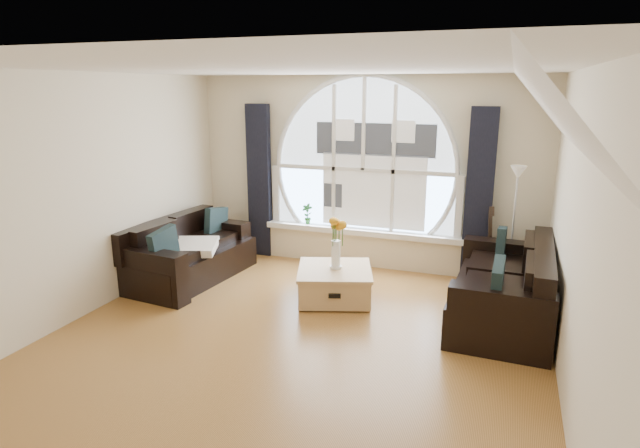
{
  "coord_description": "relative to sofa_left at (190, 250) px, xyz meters",
  "views": [
    {
      "loc": [
        1.93,
        -4.45,
        2.54
      ],
      "look_at": [
        0.0,
        0.9,
        1.05
      ],
      "focal_mm": 29.54,
      "sensor_mm": 36.0,
      "label": 1
    }
  ],
  "objects": [
    {
      "name": "sofa_left",
      "position": [
        0.0,
        0.0,
        0.0
      ],
      "size": [
        1.11,
        1.93,
        0.82
      ],
      "primitive_type": "cube",
      "rotation": [
        0.0,
        0.0,
        -0.11
      ],
      "color": "black",
      "rests_on": "ground"
    },
    {
      "name": "wall_right",
      "position": [
        4.52,
        -1.32,
        0.95
      ],
      "size": [
        0.01,
        5.5,
        2.7
      ],
      "primitive_type": "cube",
      "color": "beige",
      "rests_on": "ground"
    },
    {
      "name": "throw_blanket",
      "position": [
        0.15,
        -0.11,
        0.1
      ],
      "size": [
        0.71,
        0.71,
        0.1
      ],
      "primitive_type": "cube",
      "rotation": [
        0.0,
        0.0,
        0.35
      ],
      "color": "silver",
      "rests_on": "sofa_left"
    },
    {
      "name": "window_frame",
      "position": [
        2.02,
        1.37,
        1.23
      ],
      "size": [
        2.76,
        0.08,
        2.15
      ],
      "primitive_type": "cube",
      "color": "white",
      "rests_on": "wall_back"
    },
    {
      "name": "wall_left",
      "position": [
        -0.48,
        -1.32,
        0.95
      ],
      "size": [
        0.01,
        5.5,
        2.7
      ],
      "primitive_type": "cube",
      "color": "beige",
      "rests_on": "ground"
    },
    {
      "name": "curtain_left",
      "position": [
        0.42,
        1.31,
        0.75
      ],
      "size": [
        0.35,
        0.12,
        2.3
      ],
      "primitive_type": "cube",
      "color": "black",
      "rests_on": "ground"
    },
    {
      "name": "coffee_chest",
      "position": [
        2.06,
        -0.02,
        -0.18
      ],
      "size": [
        1.12,
        1.12,
        0.43
      ],
      "primitive_type": "cube",
      "rotation": [
        0.0,
        0.0,
        0.32
      ],
      "color": "tan",
      "rests_on": "ground"
    },
    {
      "name": "wall_front",
      "position": [
        2.02,
        -4.07,
        0.95
      ],
      "size": [
        5.0,
        0.01,
        2.7
      ],
      "primitive_type": "cube",
      "color": "beige",
      "rests_on": "ground"
    },
    {
      "name": "arched_window",
      "position": [
        2.02,
        1.4,
        1.23
      ],
      "size": [
        2.6,
        0.06,
        2.15
      ],
      "primitive_type": "cube",
      "color": "silver",
      "rests_on": "wall_back"
    },
    {
      "name": "potted_plant",
      "position": [
        1.18,
        1.33,
        0.3
      ],
      "size": [
        0.17,
        0.13,
        0.31
      ],
      "primitive_type": "imported",
      "rotation": [
        0.0,
        0.0,
        -0.12
      ],
      "color": "#1E6023",
      "rests_on": "window_sill"
    },
    {
      "name": "ground",
      "position": [
        2.02,
        -1.32,
        -0.4
      ],
      "size": [
        5.0,
        5.5,
        0.01
      ],
      "primitive_type": "cube",
      "color": "brown",
      "rests_on": "ground"
    },
    {
      "name": "vase_flowers",
      "position": [
        2.06,
        0.01,
        0.38
      ],
      "size": [
        0.24,
        0.24,
        0.7
      ],
      "primitive_type": "cube",
      "color": "white",
      "rests_on": "coffee_chest"
    },
    {
      "name": "window_sill",
      "position": [
        2.02,
        1.33,
        0.11
      ],
      "size": [
        2.9,
        0.22,
        0.08
      ],
      "primitive_type": "cube",
      "color": "white",
      "rests_on": "wall_back"
    },
    {
      "name": "curtain_right",
      "position": [
        3.62,
        1.31,
        0.75
      ],
      "size": [
        0.35,
        0.12,
        2.3
      ],
      "primitive_type": "cube",
      "color": "black",
      "rests_on": "ground"
    },
    {
      "name": "neighbor_house",
      "position": [
        2.17,
        1.38,
        1.1
      ],
      "size": [
        1.7,
        0.02,
        1.5
      ],
      "primitive_type": "cube",
      "color": "silver",
      "rests_on": "wall_back"
    },
    {
      "name": "floor_lamp",
      "position": [
        4.07,
        1.08,
        0.4
      ],
      "size": [
        0.24,
        0.24,
        1.6
      ],
      "primitive_type": "cube",
      "color": "#B2B2B2",
      "rests_on": "ground"
    },
    {
      "name": "guitar",
      "position": [
        3.79,
        1.22,
        0.13
      ],
      "size": [
        0.41,
        0.33,
        1.06
      ],
      "primitive_type": "cube",
      "rotation": [
        0.0,
        0.0,
        0.27
      ],
      "color": "brown",
      "rests_on": "ground"
    },
    {
      "name": "ceiling",
      "position": [
        2.02,
        -1.32,
        2.3
      ],
      "size": [
        5.0,
        5.5,
        0.01
      ],
      "primitive_type": "cube",
      "color": "silver",
      "rests_on": "ground"
    },
    {
      "name": "sofa_right",
      "position": [
        3.99,
        0.05,
        0.0
      ],
      "size": [
        1.05,
        2.0,
        0.87
      ],
      "primitive_type": "cube",
      "rotation": [
        0.0,
        0.0,
        -0.04
      ],
      "color": "black",
      "rests_on": "ground"
    },
    {
      "name": "wall_back",
      "position": [
        2.02,
        1.43,
        0.95
      ],
      "size": [
        5.0,
        0.01,
        2.7
      ],
      "primitive_type": "cube",
      "color": "beige",
      "rests_on": "ground"
    },
    {
      "name": "attic_slope",
      "position": [
        4.22,
        -1.32,
        1.95
      ],
      "size": [
        0.92,
        5.5,
        0.72
      ],
      "primitive_type": "cube",
      "color": "silver",
      "rests_on": "ground"
    }
  ]
}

